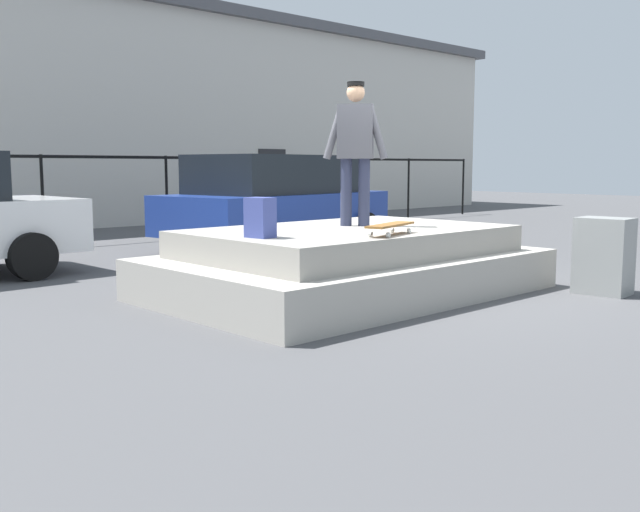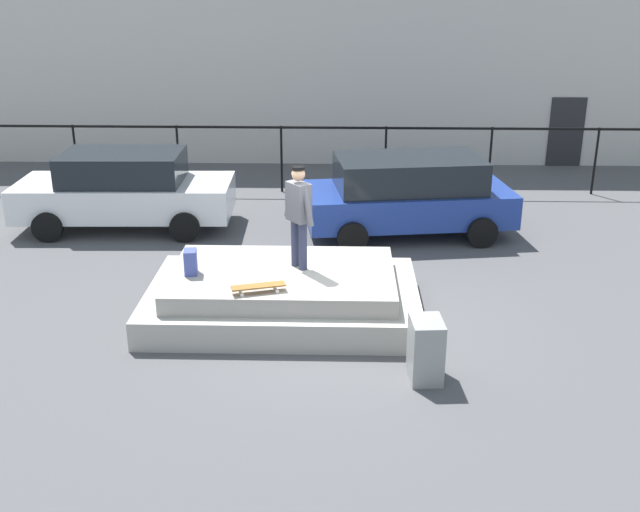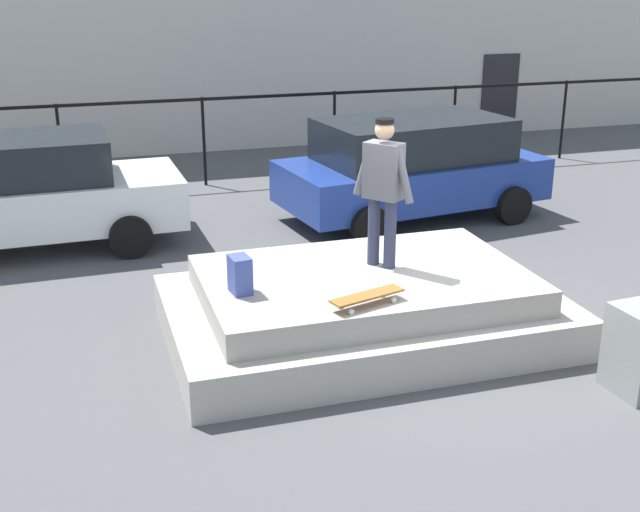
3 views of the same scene
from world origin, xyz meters
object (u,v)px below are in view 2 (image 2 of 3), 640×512
car_blue_hatchback_mid (408,193)px  utility_box (426,350)px  car_white_sedan_near (125,189)px  skateboard (258,286)px  skateboarder (299,210)px  backpack (191,262)px

car_blue_hatchback_mid → utility_box: 6.34m
car_white_sedan_near → utility_box: bearing=-47.6°
car_white_sedan_near → car_blue_hatchback_mid: size_ratio=1.03×
skateboard → utility_box: 2.78m
utility_box → skateboarder: bearing=125.6°
skateboarder → car_blue_hatchback_mid: skateboarder is taller
skateboard → car_white_sedan_near: (-3.54, 5.40, -0.01)m
car_blue_hatchback_mid → car_white_sedan_near: bearing=177.5°
car_blue_hatchback_mid → backpack: bearing=-131.5°
car_blue_hatchback_mid → utility_box: (-0.24, -6.32, -0.46)m
car_white_sedan_near → utility_box: 8.93m
utility_box → car_blue_hatchback_mid: bearing=83.4°
backpack → utility_box: bearing=-124.9°
skateboard → utility_box: bearing=-25.7°
skateboarder → skateboard: bearing=-118.1°
skateboarder → car_white_sedan_near: size_ratio=0.36×
car_blue_hatchback_mid → utility_box: bearing=-92.2°
skateboarder → car_white_sedan_near: bearing=133.5°
skateboard → utility_box: size_ratio=0.95×
car_blue_hatchback_mid → utility_box: car_blue_hatchback_mid is taller
skateboard → backpack: 1.39m
skateboard → car_blue_hatchback_mid: bearing=62.2°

